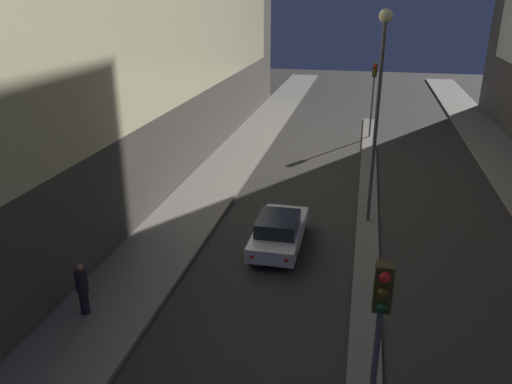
% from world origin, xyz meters
% --- Properties ---
extents(median_strip, '(0.93, 36.21, 0.11)m').
position_xyz_m(median_strip, '(0.00, 19.10, 0.05)').
color(median_strip, '#66605B').
rests_on(median_strip, ground).
extents(traffic_light_near, '(0.32, 0.42, 5.10)m').
position_xyz_m(traffic_light_near, '(0.00, 3.88, 3.82)').
color(traffic_light_near, '#4C4C51').
rests_on(traffic_light_near, median_strip).
extents(traffic_light_mid, '(0.32, 0.42, 5.10)m').
position_xyz_m(traffic_light_mid, '(0.00, 31.62, 3.82)').
color(traffic_light_mid, '#4C4C51').
rests_on(traffic_light_mid, median_strip).
extents(street_lamp, '(0.55, 0.55, 8.89)m').
position_xyz_m(street_lamp, '(0.00, 17.09, 6.23)').
color(street_lamp, '#4C4C51').
rests_on(street_lamp, median_strip).
extents(car_left_lane, '(1.82, 4.42, 1.44)m').
position_xyz_m(car_left_lane, '(-3.48, 13.88, 0.73)').
color(car_left_lane, silver).
rests_on(car_left_lane, ground).
extents(pedestrian_on_left_sidewalk, '(0.38, 0.38, 1.73)m').
position_xyz_m(pedestrian_on_left_sidewalk, '(-8.60, 7.97, 1.08)').
color(pedestrian_on_left_sidewalk, black).
rests_on(pedestrian_on_left_sidewalk, sidewalk_left).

